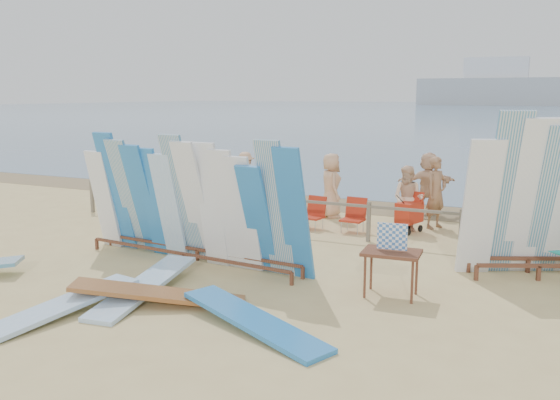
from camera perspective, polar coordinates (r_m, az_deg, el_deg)
The scene contains 23 objects.
ground at distance 11.60m, azimuth -5.45°, elevation -6.25°, with size 160.00×160.00×0.00m, color #D2B979.
ocean at distance 137.73m, azimuth 22.85°, elevation 8.00°, with size 320.00×240.00×0.02m, color slate.
wet_sand_strip at distance 18.01m, azimuth 6.20°, elevation -0.36°, with size 40.00×2.60×0.01m, color olive.
distant_ship at distance 190.41m, azimuth 19.99°, elevation 10.15°, with size 45.00×8.00×14.00m.
fence at distance 14.05m, azimuth 0.70°, elevation -0.66°, with size 12.08×0.08×0.90m.
main_surfboard_rack at distance 11.55m, azimuth -8.70°, elevation -0.56°, with size 5.18×1.16×2.54m.
side_surfboard_rack at distance 11.47m, azimuth 23.54°, elevation -0.34°, with size 2.66×1.66×3.01m.
vendor_table at distance 9.88m, azimuth 10.64°, elevation -6.84°, with size 0.96×0.71×1.22m.
flat_board_d at distance 8.55m, azimuth -2.54°, elevation -12.30°, with size 0.56×2.70×0.07m, color #2674C1.
flat_board_b at distance 9.59m, azimuth -20.61°, elevation -10.43°, with size 0.56×2.70×0.07m, color #8DB9E3.
flat_board_c at distance 9.63m, azimuth -11.57°, elevation -9.87°, with size 0.56×2.70×0.07m, color #9A5B2A.
flat_board_a at distance 10.13m, azimuth -12.93°, elevation -8.91°, with size 0.56×2.70×0.07m, color #8DB9E3.
beach_chair_left at distance 14.31m, azimuth 7.04°, elevation -2.14°, with size 0.55×0.57×0.82m.
beach_chair_right at distance 14.58m, azimuth 3.18°, elevation -1.88°, with size 0.58×0.59×0.79m.
stroller at distance 14.46m, azimuth 12.33°, elevation -1.58°, with size 0.68×0.81×0.96m.
beachgoer_extra_1 at distance 18.36m, azimuth -10.33°, elevation 2.27°, with size 0.94×0.41×1.60m, color #8C6042.
beachgoer_1 at distance 16.69m, azimuth -8.60°, elevation 1.68°, with size 0.61×0.34×1.68m, color #8C6042.
beachgoer_6 at distance 15.87m, azimuth 4.92°, elevation 1.40°, with size 0.84×0.40×1.72m, color tan.
beachgoer_11 at distance 20.94m, azimuth -9.77°, elevation 3.23°, with size 1.48×0.48×1.60m, color beige.
beachgoer_5 at distance 16.71m, azimuth 14.04°, elevation 1.57°, with size 1.60×0.52×1.72m, color beige.
beachgoer_8 at distance 14.55m, azimuth 12.23°, elevation 0.13°, with size 0.77×0.37×1.58m, color beige.
beachgoer_3 at distance 18.12m, azimuth -3.35°, elevation 2.21°, with size 0.99×0.41×1.54m, color tan.
beachgoer_7 at distance 15.02m, azimuth 14.79°, elevation 0.70°, with size 0.65×0.36×1.78m, color #8C6042.
Camera 1 is at (5.67, -9.58, 3.26)m, focal length 38.00 mm.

